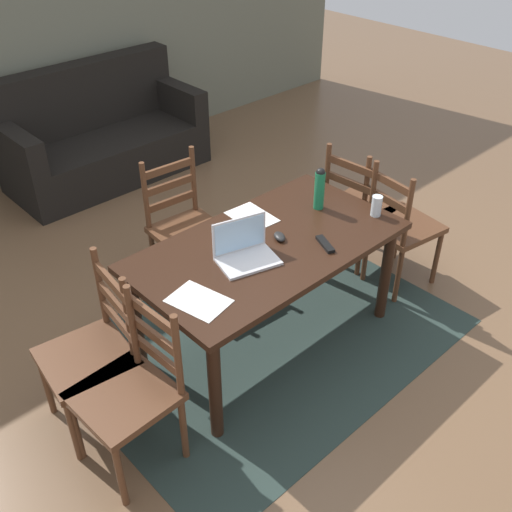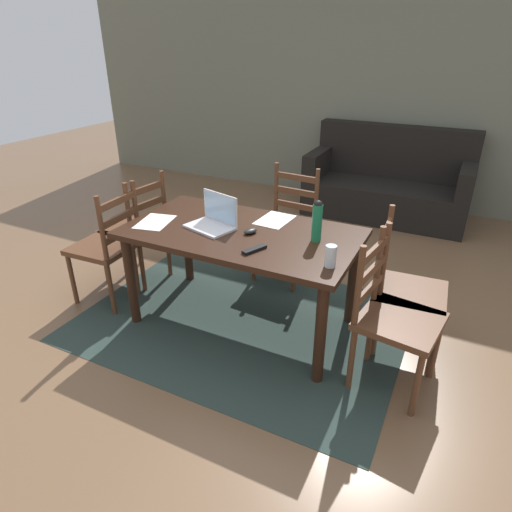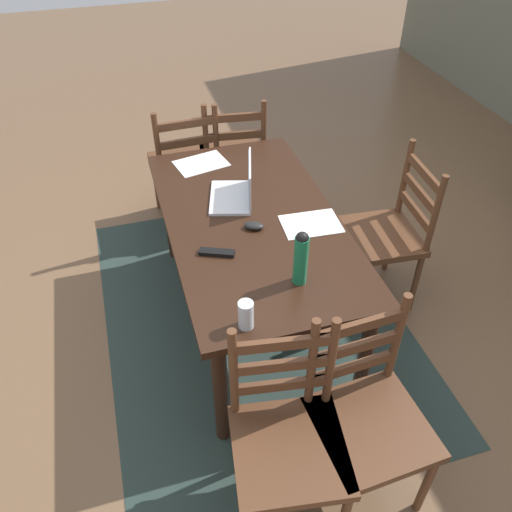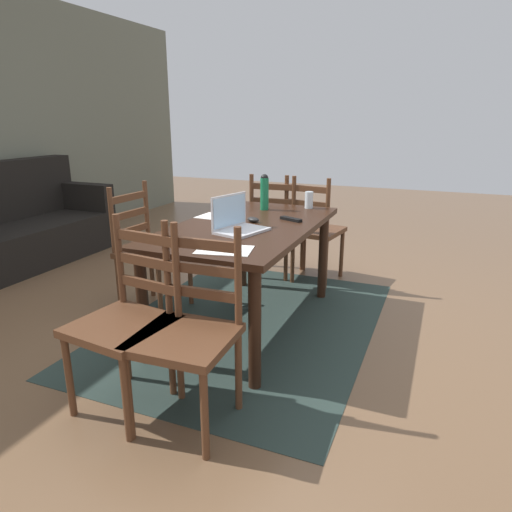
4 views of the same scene
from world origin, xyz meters
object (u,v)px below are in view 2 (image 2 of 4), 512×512
dining_table (241,243)px  chair_left_far (137,231)px  laptop (214,219)px  computer_mouse (250,231)px  chair_far_head (286,226)px  chair_right_far (403,290)px  water_bottle (317,220)px  drinking_glass (331,256)px  tv_remote (254,249)px  couch (388,185)px  chair_left_near (108,246)px  chair_right_near (393,317)px

dining_table → chair_left_far: size_ratio=1.67×
laptop → computer_mouse: laptop is taller
dining_table → chair_far_head: 0.83m
chair_far_head → chair_left_far: (-1.08, -0.64, 0.00)m
chair_right_far → water_bottle: (-0.57, -0.10, 0.41)m
chair_far_head → drinking_glass: bearing=-56.1°
chair_left_far → computer_mouse: size_ratio=9.50×
dining_table → tv_remote: tv_remote is taller
couch → computer_mouse: couch is taller
computer_mouse → water_bottle: bearing=36.6°
laptop → chair_left_near: bearing=-170.0°
water_bottle → chair_right_far: bearing=9.8°
water_bottle → tv_remote: 0.44m
chair_right_far → tv_remote: chair_right_far is taller
water_bottle → tv_remote: water_bottle is taller
chair_left_near → drinking_glass: size_ratio=7.28×
chair_left_far → dining_table: bearing=-8.9°
chair_left_far → computer_mouse: 1.21m
chair_far_head → tv_remote: (0.22, -1.04, 0.28)m
chair_far_head → water_bottle: 0.98m
chair_right_near → drinking_glass: bearing=-171.2°
chair_far_head → couch: couch is taller
chair_right_near → computer_mouse: bearing=171.3°
chair_left_near → tv_remote: chair_left_near is taller
chair_right_far → laptop: (-1.28, -0.19, 0.33)m
chair_far_head → chair_left_far: 1.26m
laptop → chair_left_far: bearing=168.2°
chair_left_far → chair_left_near: (0.00, -0.34, 0.00)m
chair_right_near → couch: (-0.60, 2.88, -0.11)m
laptop → dining_table: bearing=4.6°
chair_right_near → water_bottle: size_ratio=3.47×
chair_left_far → laptop: 0.96m
dining_table → chair_left_near: bearing=-170.9°
chair_right_far → drinking_glass: chair_right_far is taller
chair_right_near → couch: bearing=101.8°
chair_right_near → tv_remote: bearing=-175.3°
chair_left_near → water_bottle: water_bottle is taller
chair_right_far → dining_table: bearing=-171.0°
chair_right_near → computer_mouse: size_ratio=9.50×
chair_far_head → chair_left_far: size_ratio=1.00×
chair_right_far → water_bottle: 0.71m
chair_right_far → water_bottle: bearing=-170.2°
chair_left_far → computer_mouse: bearing=-9.0°
chair_left_far → tv_remote: (1.30, -0.41, 0.28)m
chair_far_head → laptop: laptop is taller
chair_left_near → couch: 3.28m
chair_left_near → computer_mouse: chair_left_near is taller
water_bottle → drinking_glass: (0.19, -0.30, -0.08)m
couch → water_bottle: water_bottle is taller
chair_left_far → water_bottle: size_ratio=3.47×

